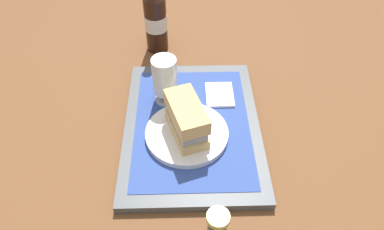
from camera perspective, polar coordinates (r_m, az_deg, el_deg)
ground_plane at (r=0.86m, az=0.00°, el=-2.30°), size 3.00×3.00×0.00m
tray at (r=0.85m, az=0.00°, el=-1.86°), size 0.44×0.32×0.02m
placemat at (r=0.84m, az=0.00°, el=-1.38°), size 0.38×0.27×0.00m
plate at (r=0.81m, az=-0.85°, el=-2.99°), size 0.19×0.19×0.01m
sandwich at (r=0.78m, az=-0.97°, el=-0.40°), size 0.14×0.10×0.08m
beer_glass at (r=0.86m, az=-4.38°, el=5.80°), size 0.06×0.06×0.12m
napkin_folded at (r=0.91m, az=4.45°, el=3.30°), size 0.09×0.07×0.01m
beer_bottle at (r=1.05m, az=-5.89°, el=15.28°), size 0.07×0.07×0.27m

